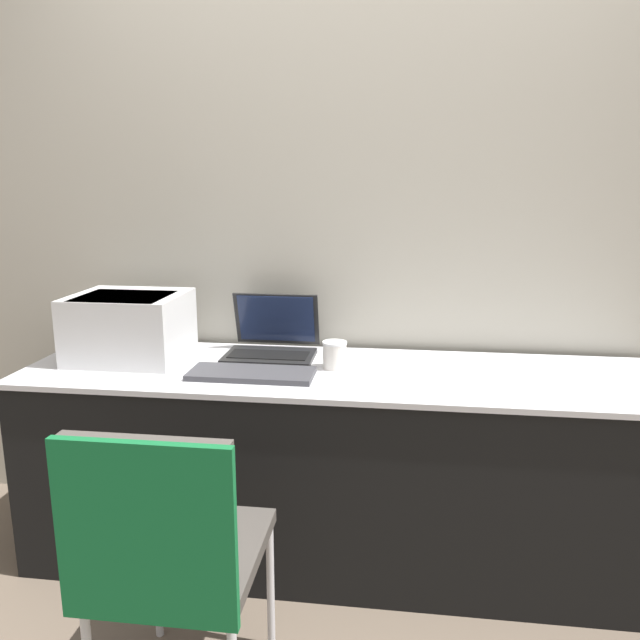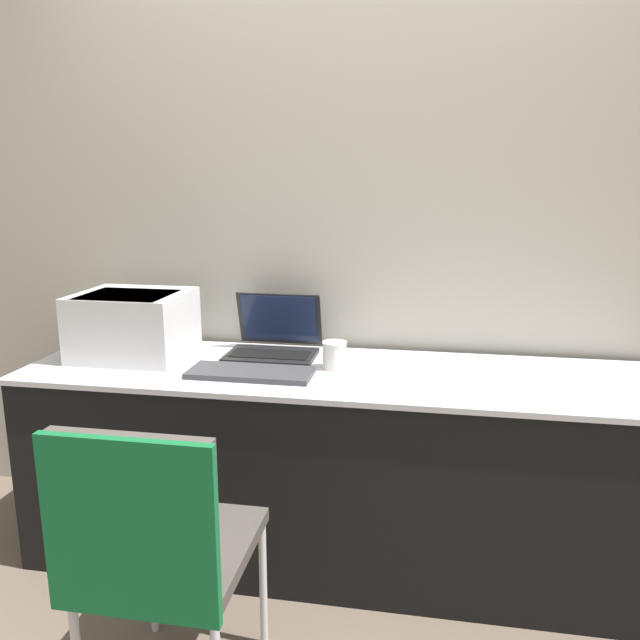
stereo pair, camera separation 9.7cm
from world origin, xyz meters
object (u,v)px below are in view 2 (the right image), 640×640
at_px(external_keyboard, 250,373).
at_px(coffee_cup, 334,355).
at_px(laptop_left, 274,342).
at_px(printer, 133,322).
at_px(chair, 155,542).

xyz_separation_m(external_keyboard, coffee_cup, (0.28, 0.14, 0.04)).
bearing_deg(external_keyboard, laptop_left, 86.82).
distance_m(printer, external_keyboard, 0.56).
distance_m(laptop_left, coffee_cup, 0.30).
bearing_deg(coffee_cup, chair, -109.90).
relative_size(external_keyboard, coffee_cup, 4.36).
bearing_deg(external_keyboard, chair, -92.83).
bearing_deg(printer, coffee_cup, -1.60).
xyz_separation_m(laptop_left, external_keyboard, (-0.02, -0.28, -0.04)).
xyz_separation_m(printer, laptop_left, (0.54, 0.12, -0.09)).
relative_size(laptop_left, chair, 0.40).
distance_m(external_keyboard, chair, 0.77).
xyz_separation_m(printer, external_keyboard, (0.52, -0.16, -0.13)).
distance_m(printer, chair, 1.08).
relative_size(printer, external_keyboard, 0.94).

